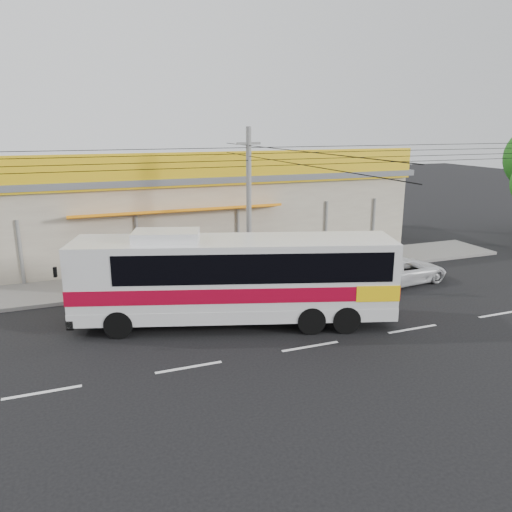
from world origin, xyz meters
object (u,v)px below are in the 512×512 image
(coach_bus, at_px, (239,274))
(utility_pole, at_px, (249,156))
(motorbike_red, at_px, (144,273))
(white_car, at_px, (404,270))

(coach_bus, bearing_deg, utility_pole, 83.19)
(coach_bus, relative_size, motorbike_red, 5.28)
(coach_bus, xyz_separation_m, utility_pole, (1.84, 4.03, 3.83))
(coach_bus, distance_m, motorbike_red, 5.86)
(coach_bus, bearing_deg, white_car, 30.51)
(coach_bus, xyz_separation_m, motorbike_red, (-2.60, 5.13, -1.12))
(coach_bus, distance_m, utility_pole, 5.86)
(white_car, bearing_deg, coach_bus, 96.06)
(coach_bus, relative_size, utility_pole, 0.33)
(white_car, distance_m, utility_pole, 8.67)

